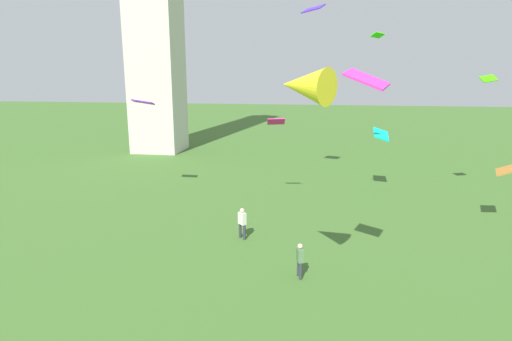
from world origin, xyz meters
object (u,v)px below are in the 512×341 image
object	(u,v)px
kite_flying_0	(381,134)
kite_flying_5	(488,79)
kite_flying_2	(276,121)
kite_flying_7	(378,35)
kite_flying_6	(143,102)
kite_flying_3	(304,86)
person_3	(300,259)
person_1	(242,222)
kite_flying_8	(313,9)
kite_flying_4	(366,79)
kite_flying_1	(506,170)

from	to	relation	value
kite_flying_0	kite_flying_5	world-z (taller)	kite_flying_5
kite_flying_2	kite_flying_7	xyz separation A→B (m)	(6.27, -2.58, 5.54)
kite_flying_5	kite_flying_7	bearing A→B (deg)	-162.56
kite_flying_5	kite_flying_6	world-z (taller)	kite_flying_5
kite_flying_3	person_3	bearing A→B (deg)	-146.18
person_1	kite_flying_2	size ratio (longest dim) A/B	1.39
kite_flying_3	kite_flying_8	size ratio (longest dim) A/B	1.27
person_3	kite_flying_7	distance (m)	14.36
kite_flying_5	kite_flying_6	distance (m)	24.64
person_3	kite_flying_4	xyz separation A→B (m)	(2.35, -1.80, 8.13)
kite_flying_3	kite_flying_7	distance (m)	12.60
person_1	kite_flying_4	xyz separation A→B (m)	(5.83, -6.06, 8.05)
kite_flying_7	kite_flying_0	bearing A→B (deg)	-142.90
kite_flying_0	kite_flying_8	xyz separation A→B (m)	(-5.49, 0.32, 9.34)
person_3	kite_flying_2	distance (m)	12.80
person_3	kite_flying_0	bearing A→B (deg)	142.80
kite_flying_0	kite_flying_5	distance (m)	8.19
person_1	kite_flying_1	world-z (taller)	kite_flying_1
person_3	kite_flying_6	size ratio (longest dim) A/B	1.03
kite_flying_2	kite_flying_6	xyz separation A→B (m)	(-9.76, -0.03, 1.25)
kite_flying_4	kite_flying_6	xyz separation A→B (m)	(-14.45, 13.33, -1.92)
kite_flying_1	kite_flying_4	bearing A→B (deg)	155.19
kite_flying_7	kite_flying_5	bearing A→B (deg)	172.62
kite_flying_0	kite_flying_5	bearing A→B (deg)	-97.53
kite_flying_2	kite_flying_7	world-z (taller)	kite_flying_7
person_3	person_1	bearing A→B (deg)	-158.84
kite_flying_0	kite_flying_6	world-z (taller)	kite_flying_6
person_1	kite_flying_2	bearing A→B (deg)	-55.30
person_1	kite_flying_4	size ratio (longest dim) A/B	0.99
person_3	kite_flying_8	distance (m)	20.53
person_3	kite_flying_7	xyz separation A→B (m)	(3.92, 8.98, 10.50)
person_1	kite_flying_5	world-z (taller)	kite_flying_5
kite_flying_6	kite_flying_8	distance (m)	14.48
kite_flying_1	kite_flying_7	size ratio (longest dim) A/B	1.92
person_3	kite_flying_4	world-z (taller)	kite_flying_4
kite_flying_8	person_1	bearing A→B (deg)	100.48
person_1	kite_flying_7	world-z (taller)	kite_flying_7
kite_flying_7	kite_flying_8	world-z (taller)	kite_flying_8
kite_flying_2	kite_flying_1	bearing A→B (deg)	160.45
kite_flying_2	kite_flying_3	distance (m)	14.81
kite_flying_2	kite_flying_5	distance (m)	15.21
kite_flying_3	kite_flying_0	bearing A→B (deg)	-164.53
kite_flying_7	kite_flying_8	distance (m)	8.37
kite_flying_7	kite_flying_3	bearing A→B (deg)	31.80
kite_flying_7	kite_flying_8	size ratio (longest dim) A/B	0.50
kite_flying_3	kite_flying_6	world-z (taller)	kite_flying_3
kite_flying_1	kite_flying_3	xyz separation A→B (m)	(-11.86, -11.61, 5.36)
person_3	kite_flying_7	size ratio (longest dim) A/B	1.81
kite_flying_2	kite_flying_6	world-z (taller)	kite_flying_6
kite_flying_0	kite_flying_7	distance (m)	9.64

